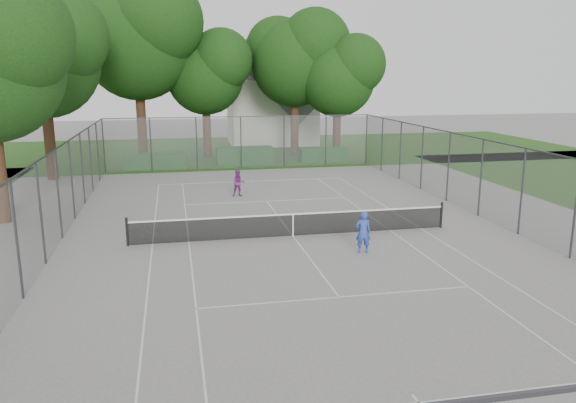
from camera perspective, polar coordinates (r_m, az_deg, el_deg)
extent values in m
plane|color=slate|center=(22.49, 0.51, -3.54)|extent=(120.00, 120.00, 0.00)
cube|color=#1F4513|center=(47.73, -6.06, 5.19)|extent=(60.00, 20.00, 0.00)
cube|color=silver|center=(12.07, 13.11, -19.30)|extent=(10.97, 0.06, 0.01)
cube|color=silver|center=(33.89, -3.70, 2.07)|extent=(10.97, 0.06, 0.01)
cube|color=silver|center=(22.05, -13.60, -4.24)|extent=(0.06, 23.77, 0.01)
cube|color=silver|center=(24.20, 13.33, -2.69)|extent=(0.06, 23.77, 0.01)
cube|color=silver|center=(22.03, -10.04, -4.08)|extent=(0.06, 23.77, 0.01)
cube|color=silver|center=(23.66, 10.32, -2.90)|extent=(0.06, 23.77, 0.01)
cube|color=silver|center=(16.64, 5.19, -9.64)|extent=(8.23, 0.06, 0.01)
cube|color=silver|center=(28.58, -2.17, 0.04)|extent=(8.23, 0.06, 0.01)
cube|color=silver|center=(22.49, 0.51, -3.53)|extent=(0.06, 12.80, 0.01)
cube|color=silver|center=(12.19, 12.81, -18.94)|extent=(0.06, 0.30, 0.01)
cube|color=silver|center=(33.74, -3.66, 2.02)|extent=(0.06, 0.30, 0.01)
cylinder|color=black|center=(21.96, -16.03, -2.98)|extent=(0.10, 0.10, 1.10)
cylinder|color=black|center=(24.45, 15.32, -1.33)|extent=(0.10, 0.10, 1.10)
cube|color=black|center=(22.37, 0.51, -2.43)|extent=(12.67, 0.01, 0.86)
cube|color=white|center=(22.25, 0.52, -1.29)|extent=(12.77, 0.03, 0.06)
cube|color=white|center=(22.37, 0.51, -2.46)|extent=(0.05, 0.02, 0.88)
cylinder|color=#38383D|center=(38.63, -18.23, 5.41)|extent=(0.08, 0.08, 3.50)
cylinder|color=#38383D|center=(40.68, 7.97, 6.28)|extent=(0.08, 0.08, 3.50)
cube|color=slate|center=(38.63, -4.79, 6.01)|extent=(18.00, 0.02, 3.50)
cube|color=slate|center=(22.05, -23.00, -0.23)|extent=(0.02, 34.00, 3.50)
cube|color=slate|center=(25.48, 20.74, 1.62)|extent=(0.02, 34.00, 3.50)
cube|color=#38383D|center=(38.46, -4.84, 8.60)|extent=(18.00, 0.05, 0.05)
cube|color=#38383D|center=(21.75, -23.41, 4.27)|extent=(0.05, 34.00, 0.05)
cube|color=#38383D|center=(25.22, 21.06, 5.52)|extent=(0.05, 34.00, 0.05)
cylinder|color=#3C2215|center=(43.38, -14.65, 7.77)|extent=(0.69, 0.69, 5.58)
sphere|color=black|center=(43.27, -15.09, 15.12)|extent=(7.93, 7.93, 7.93)
sphere|color=black|center=(42.14, -13.06, 17.46)|extent=(6.34, 6.34, 6.34)
sphere|color=black|center=(44.42, -16.97, 16.48)|extent=(5.95, 5.95, 5.95)
cylinder|color=#3C2215|center=(44.18, -8.23, 7.19)|extent=(0.62, 0.62, 4.11)
sphere|color=black|center=(43.97, -8.41, 12.51)|extent=(5.84, 5.84, 5.84)
sphere|color=black|center=(43.19, -6.80, 14.10)|extent=(4.67, 4.67, 4.67)
sphere|color=black|center=(44.66, -9.85, 13.59)|extent=(4.38, 4.38, 4.38)
cylinder|color=#3C2215|center=(44.99, 0.68, 7.84)|extent=(0.65, 0.65, 4.77)
sphere|color=black|center=(44.81, 0.69, 13.91)|extent=(6.78, 6.78, 6.78)
sphere|color=black|center=(44.18, 2.78, 15.68)|extent=(5.43, 5.43, 5.43)
sphere|color=black|center=(45.44, -1.05, 15.18)|extent=(5.09, 5.09, 5.09)
cylinder|color=#3C2215|center=(43.63, 4.97, 7.08)|extent=(0.61, 0.61, 3.93)
sphere|color=black|center=(43.41, 5.07, 12.24)|extent=(5.59, 5.59, 5.59)
sphere|color=black|center=(42.95, 6.90, 13.68)|extent=(4.47, 4.47, 4.47)
sphere|color=black|center=(43.82, 3.57, 13.37)|extent=(4.19, 4.19, 4.19)
cylinder|color=#3C2215|center=(37.09, -23.05, 5.68)|extent=(0.65, 0.65, 4.71)
sphere|color=black|center=(36.88, -23.71, 12.93)|extent=(6.69, 6.69, 6.69)
sphere|color=black|center=(35.69, -22.07, 15.26)|extent=(5.36, 5.36, 5.36)
sphere|color=black|center=(37.97, -25.37, 14.27)|extent=(5.02, 5.02, 5.02)
sphere|color=black|center=(25.65, -26.46, 15.00)|extent=(5.03, 5.03, 5.03)
cube|color=#184B1A|center=(39.28, -13.34, 4.00)|extent=(4.13, 1.24, 1.03)
cube|color=#184B1A|center=(40.23, -4.42, 4.67)|extent=(3.96, 1.13, 1.25)
cube|color=#184B1A|center=(41.40, 3.57, 4.77)|extent=(3.45, 1.26, 1.03)
cube|color=silver|center=(51.87, -1.65, 9.04)|extent=(7.63, 5.72, 5.72)
cube|color=#505155|center=(51.76, -1.67, 12.20)|extent=(7.55, 5.91, 7.55)
imported|color=#2F4AB3|center=(20.47, 7.64, -3.09)|extent=(0.61, 0.44, 1.54)
imported|color=#802B82|center=(29.67, -5.05, 1.86)|extent=(0.69, 0.54, 1.41)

